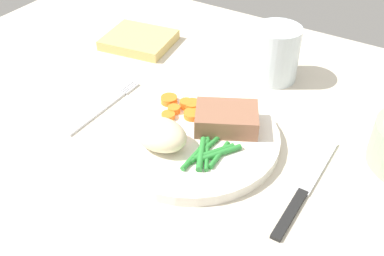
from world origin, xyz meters
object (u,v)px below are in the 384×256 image
Objects in this scene: dinner_plate at (192,138)px; water_glass at (275,57)px; fork at (104,107)px; napkin at (139,40)px; knife at (305,188)px; meat_portion at (227,119)px.

water_glass reaches higher than dinner_plate.
fork is 1.75× the size of water_glass.
napkin is (-8.19, 20.14, 0.73)cm from fork.
knife is 2.16× the size of water_glass.
napkin is (-42.07, 20.17, 0.73)cm from knife.
dinner_plate is at bearing 174.54° from knife.
knife reaches higher than fork.
dinner_plate is 5.72cm from meat_portion.
knife is at bearing -0.94° from dinner_plate.
meat_portion reaches higher than dinner_plate.
fork is (-19.82, -4.24, -2.88)cm from meat_portion.
meat_portion is 0.71× the size of napkin.
dinner_plate is 22.92cm from water_glass.
water_glass is (19.16, 22.78, 3.84)cm from fork.
meat_portion is 0.54× the size of fork.
meat_portion is 0.44× the size of knife.
knife is at bearing -16.88° from meat_portion.
knife is (17.48, -0.29, -0.60)cm from dinner_plate.
water_glass is 27.65cm from napkin.
fork is 33.88cm from knife.
meat_portion is 14.98cm from knife.
napkin is at bearing -174.48° from water_glass.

